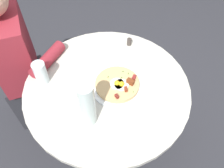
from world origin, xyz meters
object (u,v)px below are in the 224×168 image
Objects in this scene: fork at (169,88)px; water_glass at (41,73)px; pizza_plate at (117,86)px; salt_shaker at (43,64)px; bread_plate at (147,121)px; breakfast_pizza at (118,84)px; water_bottle at (87,105)px; knife at (164,92)px; person_seated at (22,70)px; pepper_shaker at (129,42)px; dining_table at (107,103)px.

water_glass is (0.27, 0.62, 0.06)m from fork.
salt_shaker reaches higher than pizza_plate.
salt_shaker reaches higher than bread_plate.
water_bottle is (-0.14, 0.20, 0.11)m from breakfast_pizza.
pizza_plate reaches higher than fork.
bread_plate is at bearing 107.69° from knife.
breakfast_pizza is 0.89× the size of water_bottle.
bread_plate is 1.42× the size of water_glass.
person_seated is at bearing 24.65° from water_glass.
water_bottle reaches higher than bread_plate.
bread_plate is at bearing -133.65° from water_glass.
breakfast_pizza reaches higher than pizza_plate.
salt_shaker is (0.26, 0.35, 0.02)m from pizza_plate.
bread_plate is 0.54m from pepper_shaker.
water_bottle is 5.81× the size of pepper_shaker.
breakfast_pizza reaches higher than dining_table.
bread_plate reaches higher than knife.
water_bottle is (-0.17, 0.14, 0.30)m from dining_table.
water_bottle is at bearing -151.10° from water_glass.
pepper_shaker is (0.26, -0.23, 0.19)m from dining_table.
bread_plate is at bearing -110.89° from water_bottle.
salt_shaker is at bearing 51.10° from dining_table.
bread_plate is 0.71× the size of water_bottle.
person_seated is (0.46, 0.46, -0.03)m from dining_table.
pepper_shaker is at bearing -31.82° from breakfast_pizza.
person_seated is at bearing 36.42° from salt_shaker.
bread_plate is at bearing -164.96° from pizza_plate.
pepper_shaker is at bearing -77.98° from water_glass.
person_seated is 6.31× the size of knife.
dining_table is 0.42m from water_glass.
pepper_shaker is (0.02, -0.53, -0.01)m from salt_shaker.
knife is at bearing -118.21° from pizza_plate.
water_bottle is at bearing 69.11° from bread_plate.
water_glass is (0.17, 0.37, 0.04)m from breakfast_pizza.
water_bottle is at bearing -159.36° from salt_shaker.
water_glass is (-0.32, -0.15, 0.26)m from person_seated.
dining_table is at bearing -114.77° from water_glass.
breakfast_pizza is at bearing -133.52° from person_seated.
water_bottle reaches higher than pepper_shaker.
person_seated reaches higher than pizza_plate.
breakfast_pizza is at bearing 40.38° from knife.
water_bottle is at bearing 126.71° from pizza_plate.
dining_table is 0.79× the size of person_seated.
knife is (-0.14, -0.27, 0.17)m from dining_table.
dining_table is 0.18m from pizza_plate.
water_glass is 0.10m from salt_shaker.
bread_plate is 0.23m from fork.
person_seated is at bearing 44.90° from dining_table.
salt_shaker is at bearing -143.58° from person_seated.
knife is 3.20× the size of salt_shaker.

